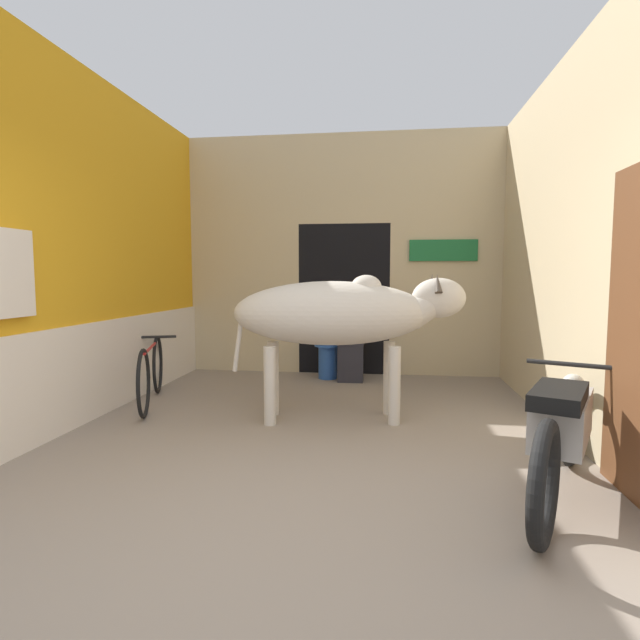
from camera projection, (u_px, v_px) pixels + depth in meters
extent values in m
plane|color=gray|center=(253.00, 559.00, 2.37)|extent=(30.00, 30.00, 0.00)
cube|color=orange|center=(91.00, 247.00, 4.77)|extent=(0.18, 4.58, 3.24)
cube|color=silver|center=(105.00, 367.00, 4.86)|extent=(0.03, 4.58, 0.91)
cube|color=silver|center=(1.00, 273.00, 3.52)|extent=(0.08, 0.56, 0.64)
cube|color=#C6B289|center=(342.00, 180.00, 6.74)|extent=(4.23, 0.18, 1.20)
cube|color=#C6B289|center=(247.00, 298.00, 7.06)|extent=(1.53, 0.18, 2.04)
cube|color=#C6B289|center=(444.00, 300.00, 6.70)|extent=(1.46, 0.18, 2.04)
cube|color=black|center=(346.00, 298.00, 7.24)|extent=(1.24, 0.90, 2.04)
cube|color=#196633|center=(443.00, 250.00, 6.54)|extent=(0.88, 0.03, 0.28)
cube|color=#C6B289|center=(577.00, 243.00, 4.20)|extent=(0.18, 4.58, 3.24)
ellipsoid|color=beige|center=(332.00, 313.00, 4.60)|extent=(1.88, 0.86, 0.59)
ellipsoid|color=beige|center=(366.00, 287.00, 4.58)|extent=(0.31, 0.29, 0.22)
cylinder|color=beige|center=(422.00, 308.00, 4.60)|extent=(0.43, 0.33, 0.39)
ellipsoid|color=beige|center=(439.00, 298.00, 4.59)|extent=(0.54, 0.38, 0.37)
cylinder|color=beige|center=(239.00, 337.00, 4.62)|extent=(0.14, 0.06, 0.64)
cylinder|color=beige|center=(389.00, 378.00, 4.83)|extent=(0.11, 0.11, 0.71)
cylinder|color=beige|center=(394.00, 386.00, 4.49)|extent=(0.11, 0.11, 0.71)
cylinder|color=beige|center=(273.00, 378.00, 4.82)|extent=(0.11, 0.11, 0.71)
cylinder|color=beige|center=(270.00, 386.00, 4.48)|extent=(0.11, 0.11, 0.71)
cone|color=#473D33|center=(431.00, 283.00, 4.71)|extent=(0.09, 0.15, 0.20)
cone|color=#473D33|center=(438.00, 283.00, 4.45)|extent=(0.09, 0.15, 0.20)
torus|color=black|center=(544.00, 484.00, 2.46)|extent=(0.34, 0.62, 0.64)
torus|color=black|center=(572.00, 420.00, 3.53)|extent=(0.34, 0.62, 0.64)
cube|color=#9E9993|center=(562.00, 419.00, 2.98)|extent=(0.55, 0.75, 0.28)
cube|color=black|center=(559.00, 396.00, 2.80)|extent=(0.47, 0.62, 0.09)
cylinder|color=black|center=(573.00, 365.00, 3.37)|extent=(0.54, 0.27, 0.03)
sphere|color=silver|center=(573.00, 384.00, 3.46)|extent=(0.15, 0.15, 0.15)
torus|color=black|center=(144.00, 383.00, 4.70)|extent=(0.24, 0.64, 0.66)
torus|color=black|center=(158.00, 364.00, 5.71)|extent=(0.24, 0.64, 0.66)
cylinder|color=red|center=(151.00, 348.00, 5.18)|extent=(0.30, 0.81, 0.03)
cylinder|color=black|center=(156.00, 337.00, 5.59)|extent=(0.43, 0.17, 0.03)
cube|color=#282833|center=(350.00, 364.00, 6.30)|extent=(0.32, 0.14, 0.46)
cube|color=#282833|center=(351.00, 341.00, 6.36)|extent=(0.32, 0.32, 0.11)
cube|color=maroon|center=(352.00, 322.00, 6.41)|extent=(0.46, 0.20, 0.48)
sphere|color=tan|center=(352.00, 295.00, 6.38)|extent=(0.20, 0.20, 0.20)
cylinder|color=#2856B2|center=(328.00, 362.00, 6.52)|extent=(0.24, 0.24, 0.43)
cylinder|color=#2856B2|center=(328.00, 345.00, 6.50)|extent=(0.35, 0.35, 0.04)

